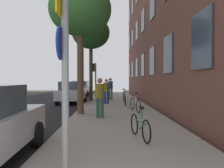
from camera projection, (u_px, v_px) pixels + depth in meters
ground_plane at (66, 104)px, 15.85m from camera, size 41.80×41.80×0.00m
road_asphalt at (37, 104)px, 15.81m from camera, size 7.00×38.00×0.01m
sidewalk at (114, 103)px, 15.92m from camera, size 4.20×38.00×0.12m
sign_post at (64, 63)px, 3.69m from camera, size 0.15×0.60×3.29m
traffic_light at (95, 73)px, 21.38m from camera, size 0.43×0.24×3.29m
tree_near at (80, 11)px, 10.38m from camera, size 2.97×2.97×6.25m
tree_far at (91, 33)px, 17.36m from camera, size 3.00×3.00×6.66m
bicycle_0 at (140, 126)px, 6.00m from camera, size 0.48×1.56×0.90m
bicycle_1 at (135, 104)px, 11.12m from camera, size 0.45×1.74×0.99m
bicycle_2 at (125, 100)px, 13.83m from camera, size 0.42×1.71×0.95m
bicycle_3 at (124, 96)px, 17.02m from camera, size 0.42×1.62×0.96m
pedestrian_0 at (100, 95)px, 9.34m from camera, size 0.54×0.54×1.71m
pedestrian_1 at (106, 90)px, 14.87m from camera, size 0.52×0.52×1.70m
pedestrian_2 at (110, 87)px, 17.84m from camera, size 0.44×0.44×1.79m
car_1 at (72, 92)px, 16.36m from camera, size 1.90×4.06×1.62m
car_2 at (81, 88)px, 25.08m from camera, size 2.04×4.19×1.62m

